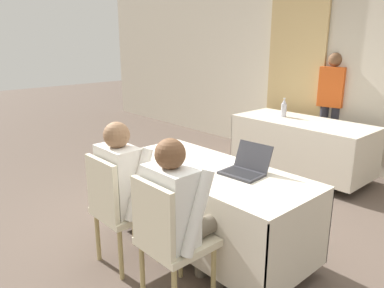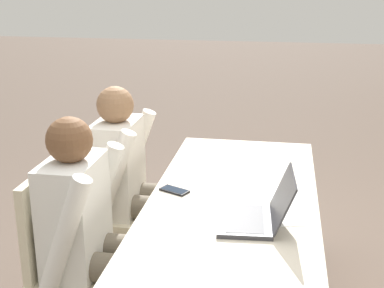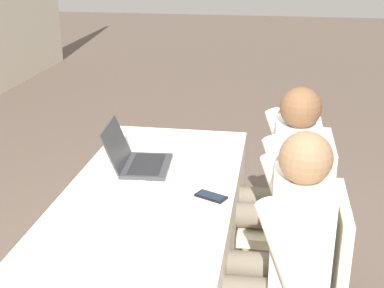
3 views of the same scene
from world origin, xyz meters
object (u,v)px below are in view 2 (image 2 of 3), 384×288
(chair_near_left, at_px, (115,202))
(chair_near_right, at_px, (73,258))
(laptop, at_px, (256,214))
(cell_phone, at_px, (174,190))
(person_white_shirt, at_px, (93,229))
(person_checkered_shirt, at_px, (132,177))

(chair_near_left, height_order, chair_near_right, same)
(laptop, distance_m, chair_near_right, 0.86)
(cell_phone, height_order, chair_near_left, chair_near_left)
(chair_near_left, relative_size, person_white_shirt, 0.78)
(cell_phone, relative_size, person_white_shirt, 0.13)
(laptop, distance_m, cell_phone, 0.50)
(laptop, bearing_deg, cell_phone, -128.37)
(cell_phone, xyz_separation_m, chair_near_left, (-0.31, -0.41, -0.23))
(laptop, height_order, cell_phone, laptop)
(chair_near_right, relative_size, person_white_shirt, 0.78)
(person_white_shirt, bearing_deg, laptop, -86.31)
(chair_near_right, xyz_separation_m, person_checkered_shirt, (-0.63, 0.10, 0.16))
(cell_phone, relative_size, chair_near_right, 0.17)
(cell_phone, distance_m, person_checkered_shirt, 0.44)
(chair_near_right, height_order, person_white_shirt, person_white_shirt)
(cell_phone, bearing_deg, laptop, 81.28)
(laptop, relative_size, cell_phone, 2.17)
(cell_phone, bearing_deg, chair_near_left, -101.64)
(chair_near_right, distance_m, person_checkered_shirt, 0.66)
(person_checkered_shirt, bearing_deg, chair_near_left, 90.00)
(laptop, bearing_deg, chair_near_right, -91.06)
(laptop, height_order, chair_near_left, laptop)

